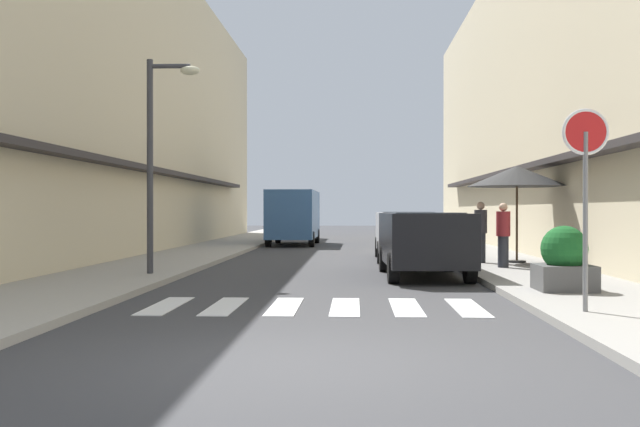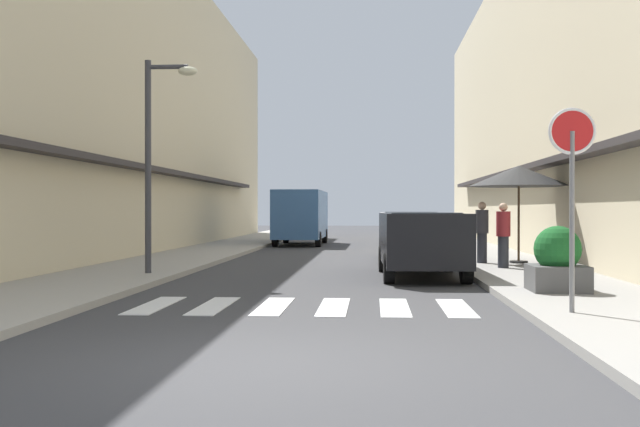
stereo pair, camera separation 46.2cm
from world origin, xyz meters
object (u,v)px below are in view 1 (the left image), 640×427
object	(u,v)px
parked_car_near	(423,237)
street_lamp	(159,141)
pedestrian_walking_near	(481,231)
pedestrian_walking_far	(503,234)
cafe_umbrella	(517,177)
planter_corner	(564,261)
delivery_van	(294,213)
round_street_sign	(586,156)
parked_car_mid	(406,230)

from	to	relation	value
parked_car_near	street_lamp	distance (m)	6.29
pedestrian_walking_near	pedestrian_walking_far	bearing A→B (deg)	22.77
cafe_umbrella	planter_corner	xyz separation A→B (m)	(-0.66, -6.83, -1.79)
delivery_van	round_street_sign	world-z (taller)	round_street_sign
parked_car_mid	pedestrian_walking_far	bearing A→B (deg)	-63.82
parked_car_near	planter_corner	size ratio (longest dim) A/B	3.95
round_street_sign	cafe_umbrella	xyz separation A→B (m)	(1.13, 9.53, 0.14)
round_street_sign	cafe_umbrella	bearing A→B (deg)	83.24
parked_car_near	parked_car_mid	world-z (taller)	same
round_street_sign	pedestrian_walking_far	size ratio (longest dim) A/B	1.78
parked_car_mid	pedestrian_walking_near	size ratio (longest dim) A/B	2.76
delivery_van	pedestrian_walking_near	world-z (taller)	delivery_van
delivery_van	street_lamp	xyz separation A→B (m)	(-1.68, -15.89, 1.65)
parked_car_near	pedestrian_walking_near	world-z (taller)	pedestrian_walking_near
parked_car_near	street_lamp	xyz separation A→B (m)	(-5.88, -0.64, 2.14)
delivery_van	round_street_sign	size ratio (longest dim) A/B	1.92
round_street_sign	pedestrian_walking_near	world-z (taller)	round_street_sign
parked_car_near	street_lamp	bearing A→B (deg)	-173.76
parked_car_near	planter_corner	world-z (taller)	parked_car_near
round_street_sign	planter_corner	xyz separation A→B (m)	(0.47, 2.70, -1.65)
parked_car_mid	planter_corner	distance (m)	9.61
parked_car_mid	street_lamp	xyz separation A→B (m)	(-5.88, -6.29, 2.14)
cafe_umbrella	pedestrian_walking_near	bearing A→B (deg)	-176.09
delivery_van	pedestrian_walking_far	world-z (taller)	delivery_van
round_street_sign	cafe_umbrella	distance (m)	9.59
planter_corner	delivery_van	bearing A→B (deg)	108.40
parked_car_mid	delivery_van	xyz separation A→B (m)	(-4.21, 9.60, 0.48)
planter_corner	street_lamp	bearing A→B (deg)	158.91
parked_car_mid	pedestrian_walking_far	size ratio (longest dim) A/B	2.83
cafe_umbrella	planter_corner	size ratio (longest dim) A/B	2.33
cafe_umbrella	round_street_sign	bearing A→B (deg)	-96.76
parked_car_near	delivery_van	bearing A→B (deg)	105.43
street_lamp	pedestrian_walking_far	distance (m)	8.49
street_lamp	cafe_umbrella	size ratio (longest dim) A/B	1.79
planter_corner	pedestrian_walking_near	distance (m)	6.78
parked_car_near	round_street_sign	size ratio (longest dim) A/B	1.59
planter_corner	pedestrian_walking_near	xyz separation A→B (m)	(-0.31, 6.76, 0.34)
delivery_van	street_lamp	size ratio (longest dim) A/B	1.14
pedestrian_walking_far	street_lamp	bearing A→B (deg)	124.99
planter_corner	pedestrian_walking_near	bearing A→B (deg)	92.59
planter_corner	parked_car_near	bearing A→B (deg)	119.48
parked_car_near	round_street_sign	xyz separation A→B (m)	(1.64, -6.42, 1.35)
round_street_sign	pedestrian_walking_far	bearing A→B (deg)	86.83
parked_car_near	pedestrian_walking_near	size ratio (longest dim) A/B	2.76
cafe_umbrella	planter_corner	bearing A→B (deg)	-95.54
pedestrian_walking_far	parked_car_near	bearing A→B (deg)	144.94
cafe_umbrella	pedestrian_walking_near	distance (m)	1.74
round_street_sign	pedestrian_walking_far	xyz separation A→B (m)	(0.44, 7.85, -1.33)
parked_car_mid	street_lamp	bearing A→B (deg)	-133.10
round_street_sign	parked_car_near	bearing A→B (deg)	104.32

